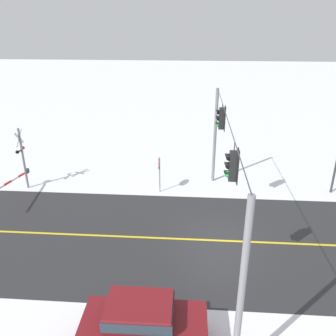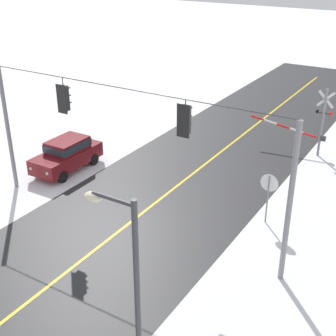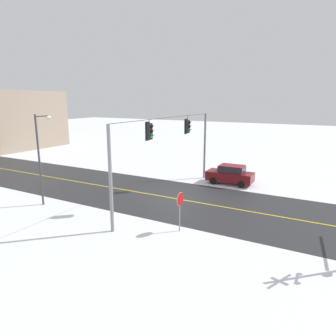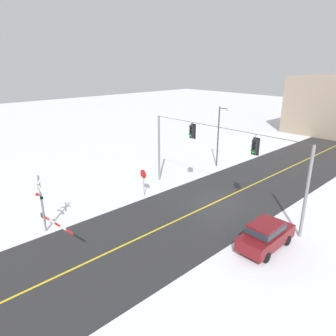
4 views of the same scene
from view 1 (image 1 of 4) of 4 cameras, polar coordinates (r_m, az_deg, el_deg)
ground_plane at (r=17.78m, az=8.31°, el=-11.66°), size 160.00×160.00×0.00m
signal_span at (r=15.79m, az=9.12°, el=0.45°), size 14.20×0.47×6.22m
stop_sign at (r=21.46m, az=-1.44°, el=0.22°), size 0.80×0.09×2.35m
railroad_crossing at (r=23.33m, az=-23.01°, el=0.99°), size 4.77×0.31×4.00m
parked_car_maroon at (r=12.52m, az=-4.13°, el=-23.74°), size 1.85×4.21×1.74m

